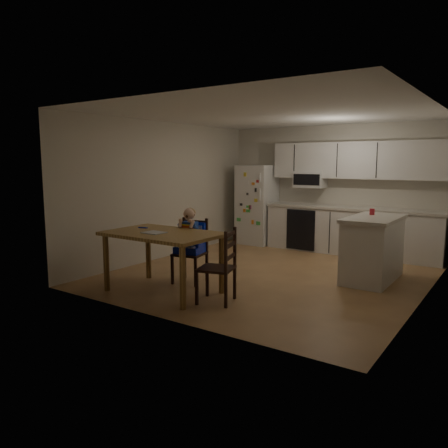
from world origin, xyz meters
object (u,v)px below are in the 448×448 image
at_px(chair_booster, 191,237).
at_px(red_cup, 372,212).
at_px(chair_side, 223,261).
at_px(refrigerator, 257,205).
at_px(dining_table, 163,240).
at_px(kitchen_island, 373,248).

bearing_deg(chair_booster, red_cup, 30.53).
bearing_deg(chair_side, refrigerator, -172.08).
xyz_separation_m(red_cup, dining_table, (-2.07, -2.49, -0.29)).
distance_m(refrigerator, chair_booster, 3.35).
xyz_separation_m(dining_table, chair_side, (0.94, 0.08, -0.18)).
distance_m(red_cup, dining_table, 3.25).
height_order(chair_booster, chair_side, chair_booster).
bearing_deg(red_cup, refrigerator, 154.33).
relative_size(kitchen_island, chair_side, 1.37).
distance_m(kitchen_island, dining_table, 3.14).
bearing_deg(chair_booster, kitchen_island, 25.08).
xyz_separation_m(refrigerator, dining_table, (0.79, -3.87, -0.13)).
height_order(red_cup, chair_booster, chair_booster).
bearing_deg(dining_table, chair_booster, 90.86).
height_order(kitchen_island, chair_booster, chair_booster).
bearing_deg(chair_booster, chair_side, -41.07).
relative_size(kitchen_island, red_cup, 13.72).
relative_size(refrigerator, red_cup, 17.90).
bearing_deg(chair_side, dining_table, -101.92).
distance_m(refrigerator, dining_table, 3.95).
height_order(red_cup, dining_table, red_cup).
bearing_deg(refrigerator, chair_side, -65.48).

